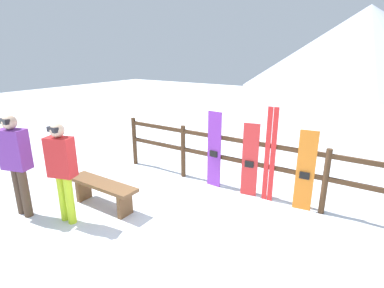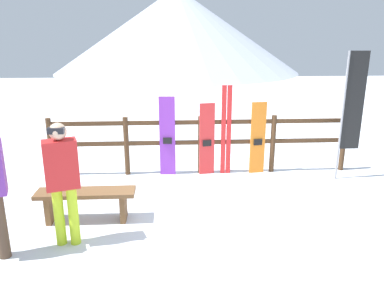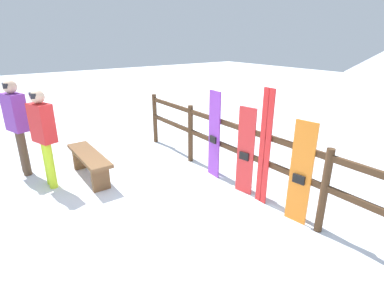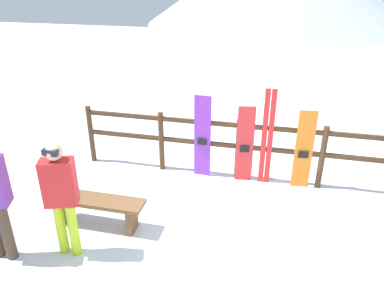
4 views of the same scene
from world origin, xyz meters
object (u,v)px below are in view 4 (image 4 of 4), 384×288
ski_pair_red (267,138)px  snowboard_orange (304,150)px  bench (97,206)px  snowboard_red (245,145)px  snowboard_purple (202,137)px  person_red (61,193)px

ski_pair_red → snowboard_orange: 0.65m
bench → ski_pair_red: 3.04m
snowboard_red → ski_pair_red: ski_pair_red is taller
snowboard_purple → snowboard_orange: bearing=-0.0°
person_red → snowboard_red: bearing=50.2°
bench → ski_pair_red: (2.33, 1.87, 0.52)m
bench → person_red: (-0.12, -0.63, 0.60)m
snowboard_purple → snowboard_red: (0.77, -0.00, -0.07)m
person_red → ski_pair_red: (2.45, 2.50, -0.08)m
snowboard_red → snowboard_orange: size_ratio=0.99×
snowboard_purple → ski_pair_red: bearing=0.2°
bench → snowboard_orange: (2.97, 1.87, 0.36)m
bench → snowboard_red: 2.73m
snowboard_purple → ski_pair_red: 1.15m
bench → snowboard_red: (1.96, 1.87, 0.35)m
snowboard_red → ski_pair_red: size_ratio=0.81×
person_red → snowboard_purple: person_red is taller
person_red → ski_pair_red: ski_pair_red is taller
snowboard_red → snowboard_orange: snowboard_orange is taller
bench → snowboard_red: snowboard_red is taller
ski_pair_red → snowboard_orange: (0.63, -0.00, -0.17)m
person_red → snowboard_purple: 2.82m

